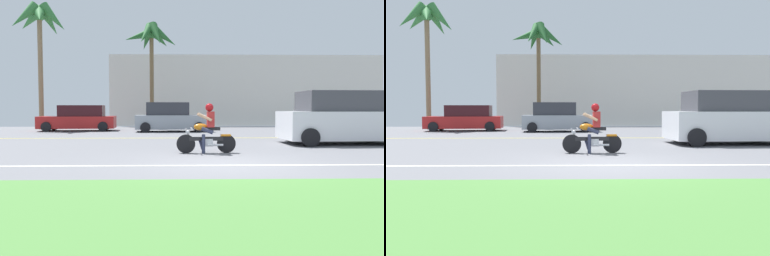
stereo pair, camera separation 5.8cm
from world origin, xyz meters
TOP-DOWN VIEW (x-y plane):
  - ground at (0.00, 3.00)m, footprint 56.00×30.00m
  - grass_median at (0.00, -4.10)m, footprint 56.00×3.80m
  - lane_line_near at (0.00, -0.26)m, footprint 50.40×0.12m
  - lane_line_far at (0.00, 7.63)m, footprint 50.40×0.12m
  - motorcyclist at (-0.30, 2.11)m, footprint 1.75×0.57m
  - suv_nearby at (4.96, 4.88)m, footprint 4.66×2.40m
  - parked_car_0 at (-7.11, 13.18)m, footprint 4.47×2.12m
  - parked_car_1 at (-1.68, 12.32)m, footprint 4.19×2.03m
  - palm_tree_0 at (-9.87, 14.72)m, footprint 3.68×3.81m
  - palm_tree_1 at (-2.91, 14.66)m, footprint 3.47×3.29m
  - building_far at (3.89, 21.00)m, footprint 20.72×4.00m

SIDE VIEW (x-z plane):
  - ground at x=0.00m, z-range -0.04..0.00m
  - lane_line_near at x=0.00m, z-range 0.00..0.01m
  - lane_line_far at x=0.00m, z-range 0.00..0.01m
  - grass_median at x=0.00m, z-range 0.00..0.06m
  - motorcyclist at x=-0.30m, z-range -0.11..1.35m
  - parked_car_0 at x=-7.11m, z-range -0.05..1.45m
  - parked_car_1 at x=-1.68m, z-range -0.06..1.59m
  - suv_nearby at x=4.96m, z-range -0.03..1.92m
  - building_far at x=3.89m, z-range 0.00..5.35m
  - palm_tree_1 at x=-2.91m, z-range 2.27..8.93m
  - palm_tree_0 at x=-9.87m, z-range 2.65..10.55m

